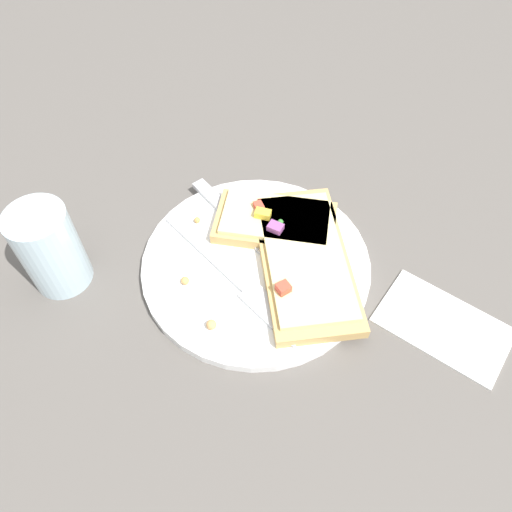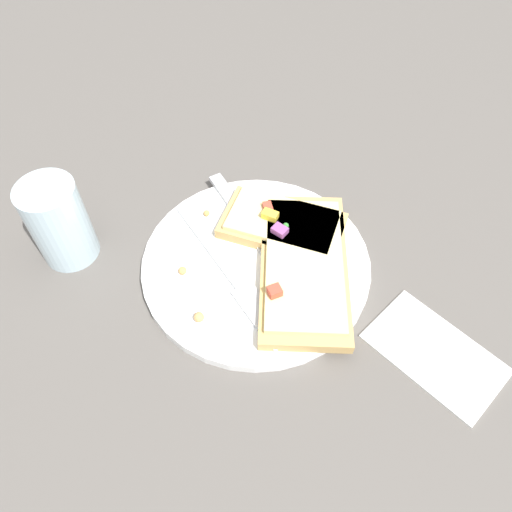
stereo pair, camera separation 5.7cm
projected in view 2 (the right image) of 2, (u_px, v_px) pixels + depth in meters
ground_plane at (256, 267)px, 0.59m from camera, size 4.00×4.00×0.00m
plate at (256, 264)px, 0.59m from camera, size 0.27×0.27×0.01m
fork at (234, 278)px, 0.56m from camera, size 0.23×0.06×0.01m
knife at (248, 223)px, 0.61m from camera, size 0.22×0.07×0.01m
pizza_slice_main at (304, 266)px, 0.57m from camera, size 0.21×0.22×0.03m
pizza_slice_corner at (282, 224)px, 0.60m from camera, size 0.16×0.13×0.03m
crumb_scatter at (195, 283)px, 0.56m from camera, size 0.12×0.11×0.01m
drinking_glass at (59, 222)px, 0.56m from camera, size 0.07×0.07×0.11m
napkin at (435, 353)px, 0.52m from camera, size 0.14×0.08×0.01m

